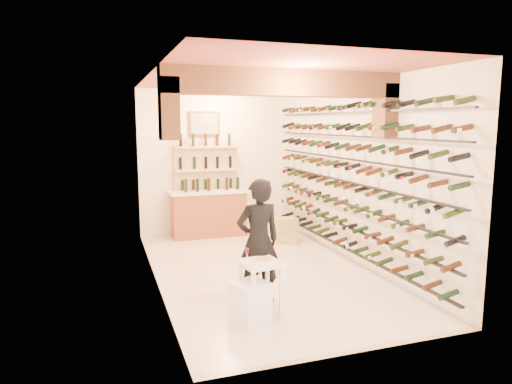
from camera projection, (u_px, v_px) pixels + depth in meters
ground at (262, 270)px, 7.78m from camera, size 6.00×6.00×0.00m
room_shell at (267, 137)px, 7.20m from camera, size 3.52×6.02×3.21m
wine_rack at (344, 176)px, 8.04m from camera, size 0.32×5.70×2.56m
back_counter at (209, 212)px, 10.09m from camera, size 1.70×0.62×1.29m
back_shelving at (206, 182)px, 10.22m from camera, size 1.40×0.31×2.73m
tasting_table at (261, 271)px, 5.92m from camera, size 0.54×0.54×0.86m
white_stool at (250, 302)px, 5.76m from camera, size 0.52×0.52×0.50m
person at (258, 241)px, 6.28m from camera, size 0.67×0.47×1.73m
chrome_barstool at (264, 245)px, 7.74m from camera, size 0.39×0.39×0.75m
crate_lower at (286, 236)px, 9.58m from camera, size 0.52×0.44×0.26m
crate_upper at (286, 224)px, 9.55m from camera, size 0.44×0.31×0.26m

